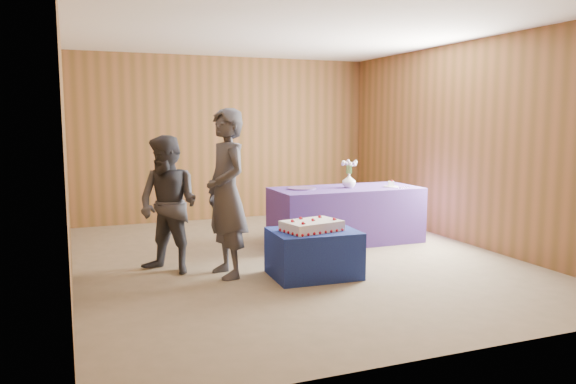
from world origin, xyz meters
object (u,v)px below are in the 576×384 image
sheet_cake (312,226)px  vase (349,181)px  cake_table (314,253)px  guest_left (226,193)px  guest_right (168,205)px  serving_table (346,215)px

sheet_cake → vase: (1.16, 1.38, 0.29)m
cake_table → vase: bearing=53.1°
cake_table → guest_left: size_ratio=0.50×
cake_table → sheet_cake: size_ratio=1.31×
vase → guest_right: guest_right is taller
serving_table → sheet_cake: bearing=-128.8°
serving_table → guest_right: (-2.51, -0.68, 0.38)m
sheet_cake → vase: bearing=37.8°
cake_table → serving_table: 1.76m
cake_table → serving_table: (1.09, 1.38, 0.12)m
guest_left → guest_right: guest_left is taller
cake_table → vase: vase is taller
vase → guest_left: bearing=-152.9°
sheet_cake → guest_right: 1.57m
cake_table → guest_left: (-0.86, 0.35, 0.65)m
sheet_cake → vase: size_ratio=3.59×
serving_table → guest_left: bearing=-152.1°
sheet_cake → guest_right: (-1.38, 0.72, 0.20)m
cake_table → guest_right: (-1.41, 0.70, 0.50)m
guest_right → serving_table: bearing=62.0°
guest_left → guest_right: bearing=-130.6°
serving_table → sheet_cake: 1.80m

